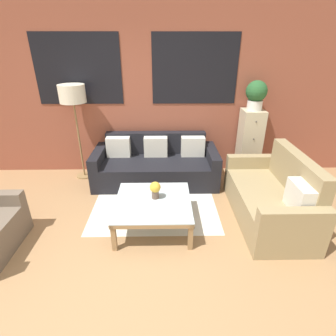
# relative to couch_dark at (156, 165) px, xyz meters

# --- Properties ---
(ground_plane) EXTENTS (16.00, 16.00, 0.00)m
(ground_plane) POSITION_rel_couch_dark_xyz_m (-0.29, -1.95, -0.28)
(ground_plane) COLOR #9E754C
(wall_back_brick) EXTENTS (8.40, 0.09, 2.80)m
(wall_back_brick) POSITION_rel_couch_dark_xyz_m (-0.29, 0.49, 1.12)
(wall_back_brick) COLOR brown
(wall_back_brick) RESTS_ON ground_plane
(rug) EXTENTS (1.81, 1.57, 0.00)m
(rug) POSITION_rel_couch_dark_xyz_m (-0.00, -0.72, -0.28)
(rug) COLOR silver
(rug) RESTS_ON ground_plane
(couch_dark) EXTENTS (2.07, 0.88, 0.78)m
(couch_dark) POSITION_rel_couch_dark_xyz_m (0.00, 0.00, 0.00)
(couch_dark) COLOR black
(couch_dark) RESTS_ON ground_plane
(settee_vintage) EXTENTS (0.80, 1.60, 0.92)m
(settee_vintage) POSITION_rel_couch_dark_xyz_m (1.58, -1.14, 0.03)
(settee_vintage) COLOR #99845B
(settee_vintage) RESTS_ON ground_plane
(coffee_table) EXTENTS (0.95, 0.95, 0.38)m
(coffee_table) POSITION_rel_couch_dark_xyz_m (-0.00, -1.28, 0.05)
(coffee_table) COLOR silver
(coffee_table) RESTS_ON ground_plane
(floor_lamp) EXTENTS (0.42, 0.42, 1.61)m
(floor_lamp) POSITION_rel_couch_dark_xyz_m (-1.31, 0.18, 1.12)
(floor_lamp) COLOR olive
(floor_lamp) RESTS_ON ground_plane
(drawer_cabinet) EXTENTS (0.36, 0.39, 1.18)m
(drawer_cabinet) POSITION_rel_couch_dark_xyz_m (1.64, 0.22, 0.31)
(drawer_cabinet) COLOR #C6B793
(drawer_cabinet) RESTS_ON ground_plane
(potted_plant) EXTENTS (0.34, 0.34, 0.47)m
(potted_plant) POSITION_rel_couch_dark_xyz_m (1.64, 0.22, 1.16)
(potted_plant) COLOR silver
(potted_plant) RESTS_ON drawer_cabinet
(flower_vase) EXTENTS (0.14, 0.14, 0.23)m
(flower_vase) POSITION_rel_couch_dark_xyz_m (0.03, -1.21, 0.23)
(flower_vase) COLOR brown
(flower_vase) RESTS_ON coffee_table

